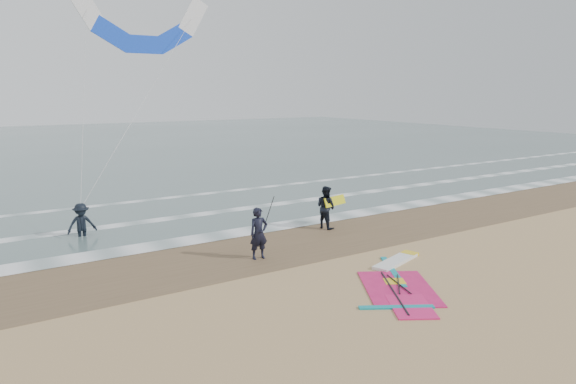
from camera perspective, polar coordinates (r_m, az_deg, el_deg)
ground at (r=16.03m, az=15.39°, el=-10.00°), size 120.00×120.00×0.00m
sea_water at (r=59.28m, az=-21.32°, el=4.83°), size 120.00×80.00×0.02m
wet_sand_band at (r=20.30m, az=2.79°, el=-5.12°), size 120.00×5.00×0.01m
foam_waterline at (r=23.94m, az=-3.34°, el=-2.55°), size 120.00×9.15×0.02m
windsurf_rig at (r=16.17m, az=12.26°, el=-9.55°), size 4.75×4.50×0.11m
person_standing at (r=17.61m, az=-3.28°, el=-4.62°), size 0.69×0.48×1.80m
person_walking at (r=21.57m, az=4.22°, el=-1.69°), size 0.86×1.01×1.81m
person_wading at (r=21.76m, az=-22.01°, el=-2.49°), size 1.13×0.67×1.72m
held_pole at (r=17.65m, az=-2.44°, el=-3.17°), size 0.17×0.86×1.82m
carried_kiteboard at (r=21.68m, az=5.23°, el=-0.99°), size 1.30×0.51×0.39m
surf_kite at (r=27.09m, az=-15.77°, el=17.06°), size 7.79×4.87×9.30m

